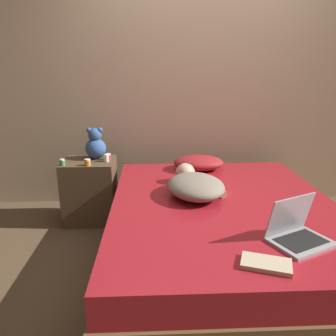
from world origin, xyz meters
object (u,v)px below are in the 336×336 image
(teddy_bear, at_px, (96,145))
(bottle_white, at_px, (106,158))
(pillow, at_px, (199,163))
(bottle_orange, at_px, (88,162))
(bottle_green, at_px, (62,162))
(laptop, at_px, (297,231))
(person_lying, at_px, (195,185))
(bottle_red, at_px, (108,157))
(book, at_px, (266,264))

(teddy_bear, relative_size, bottle_white, 4.41)
(bottle_white, bearing_deg, pillow, 1.39)
(teddy_bear, xyz_separation_m, bottle_orange, (-0.04, -0.24, -0.10))
(teddy_bear, height_order, bottle_white, teddy_bear)
(bottle_white, bearing_deg, bottle_green, -164.09)
(teddy_bear, distance_m, bottle_white, 0.19)
(pillow, xyz_separation_m, teddy_bear, (-0.98, 0.10, 0.16))
(pillow, bearing_deg, bottle_white, -178.61)
(pillow, height_order, bottle_orange, bottle_orange)
(laptop, bearing_deg, teddy_bear, 107.11)
(bottle_green, bearing_deg, laptop, -37.81)
(bottle_green, relative_size, bottle_white, 0.85)
(bottle_white, bearing_deg, person_lying, -39.71)
(person_lying, distance_m, bottle_red, 1.01)
(bottle_green, bearing_deg, pillow, 5.90)
(bottle_orange, bearing_deg, bottle_green, 176.24)
(person_lying, distance_m, book, 1.00)
(bottle_red, distance_m, book, 1.92)
(laptop, height_order, bottle_white, laptop)
(person_lying, xyz_separation_m, bottle_white, (-0.75, 0.62, 0.05))
(laptop, relative_size, bottle_green, 6.78)
(pillow, height_order, person_lying, person_lying)
(bottle_green, height_order, bottle_orange, same)
(bottle_red, bearing_deg, pillow, -2.63)
(teddy_bear, relative_size, bottle_green, 5.21)
(teddy_bear, distance_m, book, 2.04)
(person_lying, relative_size, teddy_bear, 2.30)
(person_lying, xyz_separation_m, bottle_red, (-0.74, 0.68, 0.05))
(bottle_orange, xyz_separation_m, bottle_white, (0.15, 0.12, 0.00))
(person_lying, xyz_separation_m, book, (0.23, -0.97, -0.07))
(bottle_red, bearing_deg, laptop, -49.26)
(teddy_bear, distance_m, bottle_orange, 0.27)
(teddy_bear, height_order, book, teddy_bear)
(person_lying, relative_size, bottle_white, 10.17)
(pillow, height_order, book, pillow)
(laptop, xyz_separation_m, bottle_red, (-1.22, 1.41, 0.07))
(pillow, relative_size, bottle_orange, 8.07)
(person_lying, height_order, bottle_red, person_lying)
(laptop, xyz_separation_m, book, (-0.25, -0.24, -0.04))
(laptop, relative_size, teddy_bear, 1.30)
(bottle_orange, relative_size, book, 0.22)
(laptop, xyz_separation_m, bottle_white, (-1.23, 1.35, 0.07))
(teddy_bear, bearing_deg, pillow, -5.88)
(bottle_white, relative_size, book, 0.25)
(teddy_bear, bearing_deg, bottle_red, -26.16)
(laptop, bearing_deg, pillow, 79.60)
(person_lying, distance_m, teddy_bear, 1.15)
(person_lying, relative_size, book, 2.56)
(person_lying, relative_size, bottle_orange, 11.80)
(book, bearing_deg, pillow, 94.06)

